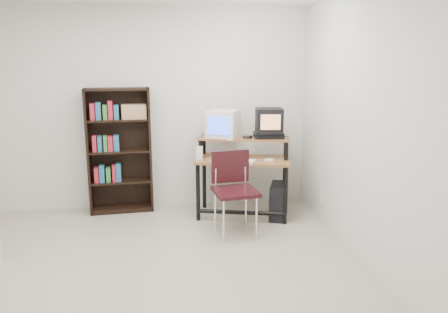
{
  "coord_description": "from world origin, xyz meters",
  "views": [
    {
      "loc": [
        0.15,
        -3.72,
        1.92
      ],
      "look_at": [
        0.8,
        1.1,
        0.85
      ],
      "focal_mm": 35.0,
      "sensor_mm": 36.0,
      "label": 1
    }
  ],
  "objects": [
    {
      "name": "cd_spindle",
      "position": [
        1.14,
        1.5,
        0.99
      ],
      "size": [
        0.15,
        0.15,
        0.05
      ],
      "primitive_type": "cylinder",
      "rotation": [
        0.0,
        0.0,
        -0.31
      ],
      "color": "#26262B",
      "rests_on": "computer_desk"
    },
    {
      "name": "bookshelf",
      "position": [
        -0.44,
        1.85,
        0.82
      ],
      "size": [
        0.81,
        0.33,
        1.59
      ],
      "rotation": [
        0.0,
        0.0,
        0.08
      ],
      "color": "black",
      "rests_on": "floor"
    },
    {
      "name": "back_wall",
      "position": [
        0.0,
        2.0,
        1.3
      ],
      "size": [
        4.0,
        0.01,
        2.6
      ],
      "primitive_type": "cube",
      "color": "silver",
      "rests_on": "floor"
    },
    {
      "name": "keyboard",
      "position": [
        0.97,
        1.32,
        0.74
      ],
      "size": [
        0.51,
        0.4,
        0.03
      ],
      "primitive_type": "cube",
      "rotation": [
        0.0,
        0.0,
        -0.46
      ],
      "color": "silver",
      "rests_on": "computer_desk"
    },
    {
      "name": "desk_speaker",
      "position": [
        0.55,
        1.53,
        0.8
      ],
      "size": [
        0.09,
        0.08,
        0.17
      ],
      "primitive_type": "cube",
      "rotation": [
        0.0,
        0.0,
        -0.11
      ],
      "color": "silver",
      "rests_on": "computer_desk"
    },
    {
      "name": "vcr",
      "position": [
        1.41,
        1.5,
        1.01
      ],
      "size": [
        0.38,
        0.29,
        0.08
      ],
      "primitive_type": "cube",
      "rotation": [
        0.0,
        0.0,
        -0.09
      ],
      "color": "black",
      "rests_on": "computer_desk"
    },
    {
      "name": "computer_desk",
      "position": [
        1.09,
        1.47,
        0.68
      ],
      "size": [
        1.23,
        0.82,
        0.98
      ],
      "rotation": [
        0.0,
        0.0,
        -0.25
      ],
      "color": "#965C31",
      "rests_on": "floor"
    },
    {
      "name": "mouse",
      "position": [
        1.37,
        1.29,
        0.74
      ],
      "size": [
        0.1,
        0.06,
        0.03
      ],
      "primitive_type": "cube",
      "rotation": [
        0.0,
        0.0,
        -0.0
      ],
      "color": "white",
      "rests_on": "mousepad"
    },
    {
      "name": "pc_tower",
      "position": [
        1.52,
        1.32,
        0.21
      ],
      "size": [
        0.34,
        0.49,
        0.42
      ],
      "primitive_type": "cube",
      "rotation": [
        0.0,
        0.0,
        -0.33
      ],
      "color": "black",
      "rests_on": "floor"
    },
    {
      "name": "school_chair",
      "position": [
        0.88,
        0.94,
        0.57
      ],
      "size": [
        0.52,
        0.52,
        0.92
      ],
      "rotation": [
        0.0,
        0.0,
        0.13
      ],
      "color": "black",
      "rests_on": "floor"
    },
    {
      "name": "floor",
      "position": [
        0.0,
        0.0,
        -0.01
      ],
      "size": [
        4.0,
        4.0,
        0.01
      ],
      "primitive_type": "cube",
      "color": "#B5AB96",
      "rests_on": "ground"
    },
    {
      "name": "wall_outlet",
      "position": [
        1.99,
        1.15,
        0.3
      ],
      "size": [
        0.02,
        0.08,
        0.12
      ],
      "primitive_type": "cube",
      "color": "beige",
      "rests_on": "right_wall"
    },
    {
      "name": "front_wall",
      "position": [
        0.0,
        -2.0,
        1.3
      ],
      "size": [
        4.0,
        0.01,
        2.6
      ],
      "primitive_type": "cube",
      "color": "silver",
      "rests_on": "floor"
    },
    {
      "name": "crt_tv",
      "position": [
        1.41,
        1.48,
        1.2
      ],
      "size": [
        0.35,
        0.35,
        0.3
      ],
      "rotation": [
        0.0,
        0.0,
        -0.11
      ],
      "color": "black",
      "rests_on": "vcr"
    },
    {
      "name": "crt_monitor",
      "position": [
        0.86,
        1.65,
        1.14
      ],
      "size": [
        0.48,
        0.48,
        0.34
      ],
      "rotation": [
        0.0,
        0.0,
        -0.44
      ],
      "color": "silver",
      "rests_on": "computer_desk"
    },
    {
      "name": "right_wall",
      "position": [
        2.0,
        0.0,
        1.3
      ],
      "size": [
        0.01,
        4.0,
        2.6
      ],
      "primitive_type": "cube",
      "color": "silver",
      "rests_on": "floor"
    },
    {
      "name": "mousepad",
      "position": [
        1.36,
        1.31,
        0.72
      ],
      "size": [
        0.23,
        0.2,
        0.01
      ],
      "primitive_type": "cube",
      "rotation": [
        0.0,
        0.0,
        -0.08
      ],
      "color": "black",
      "rests_on": "computer_desk"
    }
  ]
}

